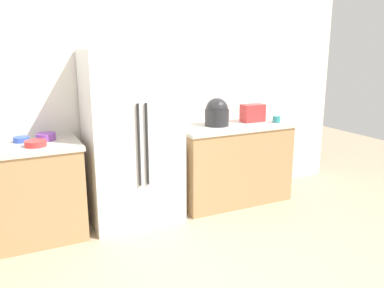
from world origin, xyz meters
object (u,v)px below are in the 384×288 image
(refrigerator, at_px, (133,138))
(rice_cooker, at_px, (217,113))
(bowl_a, at_px, (46,137))
(cup_a, at_px, (276,119))
(toaster, at_px, (253,113))
(bowl_c, at_px, (36,143))
(bowl_b, at_px, (21,139))

(refrigerator, height_order, rice_cooker, refrigerator)
(bowl_a, bearing_deg, cup_a, -5.29)
(rice_cooker, bearing_deg, refrigerator, -177.61)
(rice_cooker, height_order, cup_a, rice_cooker)
(toaster, height_order, bowl_c, toaster)
(refrigerator, relative_size, cup_a, 19.17)
(refrigerator, bearing_deg, cup_a, -3.24)
(cup_a, height_order, bowl_a, cup_a)
(refrigerator, xyz_separation_m, bowl_c, (-0.92, -0.08, 0.06))
(toaster, xyz_separation_m, bowl_b, (-2.52, 0.09, -0.08))
(bowl_c, bearing_deg, toaster, 3.54)
(refrigerator, relative_size, bowl_c, 9.28)
(bowl_a, height_order, bowl_c, bowl_a)
(cup_a, height_order, bowl_c, cup_a)
(bowl_a, bearing_deg, bowl_c, -117.28)
(refrigerator, height_order, bowl_c, refrigerator)
(bowl_b, bearing_deg, refrigerator, -8.66)
(refrigerator, bearing_deg, rice_cooker, 2.39)
(cup_a, bearing_deg, rice_cooker, 169.14)
(refrigerator, distance_m, rice_cooker, 1.01)
(bowl_a, height_order, bowl_b, bowl_a)
(refrigerator, distance_m, cup_a, 1.72)
(bowl_b, xyz_separation_m, bowl_c, (0.10, -0.24, 0.00))
(refrigerator, xyz_separation_m, toaster, (1.50, 0.07, 0.14))
(toaster, height_order, cup_a, toaster)
(refrigerator, distance_m, bowl_b, 1.04)
(toaster, bearing_deg, refrigerator, -177.35)
(cup_a, xyz_separation_m, bowl_b, (-2.74, 0.25, -0.01))
(bowl_b, height_order, bowl_c, bowl_c)
(bowl_b, relative_size, bowl_c, 0.76)
(toaster, distance_m, bowl_a, 2.31)
(toaster, distance_m, cup_a, 0.29)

